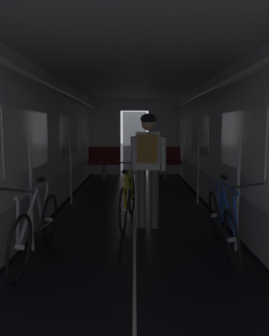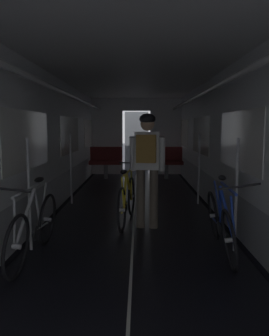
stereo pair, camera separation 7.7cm
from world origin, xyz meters
name	(u,v)px [view 1 (the left image)]	position (x,y,z in m)	size (l,w,h in m)	color
train_car_shell	(134,117)	(0.00, 3.60, 1.70)	(3.14, 12.34, 2.57)	black
bench_seat_far_left	(104,160)	(-0.90, 8.07, 0.57)	(0.98, 0.51, 0.95)	gray
bench_seat_far_right	(165,160)	(0.90, 8.07, 0.57)	(0.98, 0.51, 0.95)	gray
bicycle_silver	(36,227)	(-1.14, 1.81, 0.38)	(0.44, 1.69, 0.95)	black
bicycle_blue	(223,222)	(1.08, 2.04, 0.38)	(0.44, 1.69, 0.96)	black
person_cyclist_aisle	(148,158)	(0.20, 3.05, 1.07)	(0.55, 0.42, 1.73)	brown
bicycle_yellow_in_aisle	(128,199)	(-0.11, 3.31, 0.38)	(0.44, 1.68, 0.94)	black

